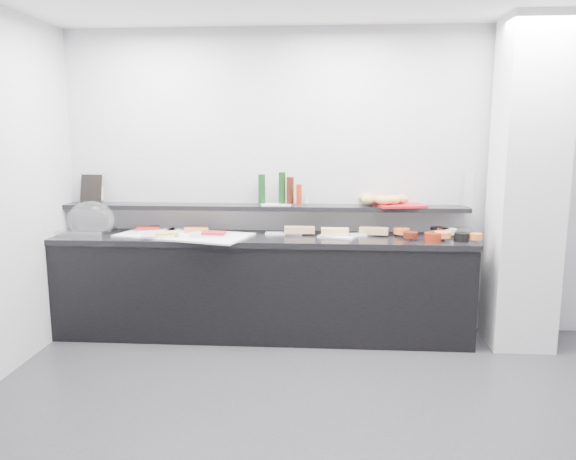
# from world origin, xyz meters

# --- Properties ---
(ground) EXTENTS (5.00, 5.00, 0.00)m
(ground) POSITION_xyz_m (0.00, 0.00, 0.00)
(ground) COLOR #2D2D30
(ground) RESTS_ON ground
(back_wall) EXTENTS (5.00, 0.02, 2.70)m
(back_wall) POSITION_xyz_m (0.00, 2.00, 1.35)
(back_wall) COLOR #AFB2B6
(back_wall) RESTS_ON ground
(column) EXTENTS (0.50, 0.50, 2.70)m
(column) POSITION_xyz_m (1.50, 1.65, 1.35)
(column) COLOR silver
(column) RESTS_ON ground
(buffet_cabinet) EXTENTS (3.60, 0.60, 0.85)m
(buffet_cabinet) POSITION_xyz_m (-0.70, 1.70, 0.42)
(buffet_cabinet) COLOR black
(buffet_cabinet) RESTS_ON ground
(counter_top) EXTENTS (3.62, 0.62, 0.05)m
(counter_top) POSITION_xyz_m (-0.70, 1.70, 0.88)
(counter_top) COLOR black
(counter_top) RESTS_ON buffet_cabinet
(wall_shelf) EXTENTS (3.60, 0.25, 0.04)m
(wall_shelf) POSITION_xyz_m (-0.70, 1.88, 1.13)
(wall_shelf) COLOR black
(wall_shelf) RESTS_ON back_wall
(cloche_base) EXTENTS (0.49, 0.34, 0.04)m
(cloche_base) POSITION_xyz_m (-2.30, 1.73, 0.92)
(cloche_base) COLOR #B5B8BC
(cloche_base) RESTS_ON counter_top
(cloche_dome) EXTENTS (0.46, 0.36, 0.34)m
(cloche_dome) POSITION_xyz_m (-2.21, 1.70, 1.03)
(cloche_dome) COLOR white
(cloche_dome) RESTS_ON cloche_base
(linen_runner) EXTENTS (1.23, 0.82, 0.01)m
(linen_runner) POSITION_xyz_m (-1.37, 1.66, 0.91)
(linen_runner) COLOR silver
(linen_runner) RESTS_ON counter_top
(platter_meat_a) EXTENTS (0.39, 0.33, 0.01)m
(platter_meat_a) POSITION_xyz_m (-1.68, 1.82, 0.92)
(platter_meat_a) COLOR white
(platter_meat_a) RESTS_ON linen_runner
(food_meat_a) EXTENTS (0.23, 0.19, 0.02)m
(food_meat_a) POSITION_xyz_m (-1.74, 1.81, 0.94)
(food_meat_a) COLOR maroon
(food_meat_a) RESTS_ON platter_meat_a
(platter_salmon) EXTENTS (0.34, 0.24, 0.01)m
(platter_salmon) POSITION_xyz_m (-1.39, 1.82, 0.92)
(platter_salmon) COLOR white
(platter_salmon) RESTS_ON linen_runner
(food_salmon) EXTENTS (0.24, 0.18, 0.02)m
(food_salmon) POSITION_xyz_m (-1.29, 1.79, 0.94)
(food_salmon) COLOR orange
(food_salmon) RESTS_ON platter_salmon
(platter_cheese) EXTENTS (0.30, 0.21, 0.01)m
(platter_cheese) POSITION_xyz_m (-1.56, 1.54, 0.92)
(platter_cheese) COLOR silver
(platter_cheese) RESTS_ON linen_runner
(food_cheese) EXTENTS (0.21, 0.17, 0.02)m
(food_cheese) POSITION_xyz_m (-1.49, 1.54, 0.94)
(food_cheese) COLOR #D5AA53
(food_cheese) RESTS_ON platter_cheese
(platter_meat_b) EXTENTS (0.36, 0.27, 0.01)m
(platter_meat_b) POSITION_xyz_m (-1.15, 1.61, 0.92)
(platter_meat_b) COLOR silver
(platter_meat_b) RESTS_ON linen_runner
(food_meat_b) EXTENTS (0.19, 0.13, 0.02)m
(food_meat_b) POSITION_xyz_m (-1.10, 1.59, 0.94)
(food_meat_b) COLOR maroon
(food_meat_b) RESTS_ON platter_meat_b
(sandwich_plate_left) EXTENTS (0.33, 0.15, 0.01)m
(sandwich_plate_left) POSITION_xyz_m (-0.51, 1.80, 0.91)
(sandwich_plate_left) COLOR silver
(sandwich_plate_left) RESTS_ON counter_top
(sandwich_food_left) EXTENTS (0.27, 0.13, 0.06)m
(sandwich_food_left) POSITION_xyz_m (-0.37, 1.79, 0.94)
(sandwich_food_left) COLOR tan
(sandwich_food_left) RESTS_ON sandwich_plate_left
(tongs_left) EXTENTS (0.15, 0.07, 0.01)m
(tongs_left) POSITION_xyz_m (-0.58, 1.77, 0.92)
(tongs_left) COLOR #B3B6BA
(tongs_left) RESTS_ON sandwich_plate_left
(sandwich_plate_mid) EXTENTS (0.33, 0.22, 0.01)m
(sandwich_plate_mid) POSITION_xyz_m (-0.05, 1.67, 0.91)
(sandwich_plate_mid) COLOR silver
(sandwich_plate_mid) RESTS_ON counter_top
(sandwich_food_mid) EXTENTS (0.24, 0.09, 0.06)m
(sandwich_food_mid) POSITION_xyz_m (-0.06, 1.71, 0.94)
(sandwich_food_mid) COLOR #D9BD72
(sandwich_food_mid) RESTS_ON sandwich_plate_mid
(tongs_mid) EXTENTS (0.16, 0.05, 0.01)m
(tongs_mid) POSITION_xyz_m (-0.10, 1.66, 0.92)
(tongs_mid) COLOR silver
(tongs_mid) RESTS_ON sandwich_plate_mid
(sandwich_plate_right) EXTENTS (0.33, 0.25, 0.01)m
(sandwich_plate_right) POSITION_xyz_m (0.20, 1.81, 0.91)
(sandwich_plate_right) COLOR white
(sandwich_plate_right) RESTS_ON counter_top
(sandwich_food_right) EXTENTS (0.26, 0.14, 0.06)m
(sandwich_food_right) POSITION_xyz_m (0.28, 1.78, 0.94)
(sandwich_food_right) COLOR tan
(sandwich_food_right) RESTS_ON sandwich_plate_right
(tongs_right) EXTENTS (0.16, 0.03, 0.01)m
(tongs_right) POSITION_xyz_m (0.23, 1.76, 0.92)
(tongs_right) COLOR silver
(tongs_right) RESTS_ON sandwich_plate_right
(bowl_glass_fruit) EXTENTS (0.18, 0.18, 0.07)m
(bowl_glass_fruit) POSITION_xyz_m (0.54, 1.81, 0.94)
(bowl_glass_fruit) COLOR white
(bowl_glass_fruit) RESTS_ON counter_top
(fill_glass_fruit) EXTENTS (0.17, 0.17, 0.05)m
(fill_glass_fruit) POSITION_xyz_m (0.51, 1.77, 0.95)
(fill_glass_fruit) COLOR orange
(fill_glass_fruit) RESTS_ON bowl_glass_fruit
(bowl_black_jam) EXTENTS (0.14, 0.14, 0.07)m
(bowl_black_jam) POSITION_xyz_m (0.84, 1.85, 0.94)
(bowl_black_jam) COLOR black
(bowl_black_jam) RESTS_ON counter_top
(fill_black_jam) EXTENTS (0.13, 0.13, 0.05)m
(fill_black_jam) POSITION_xyz_m (0.87, 1.79, 0.95)
(fill_black_jam) COLOR #601F0D
(fill_black_jam) RESTS_ON bowl_black_jam
(bowl_glass_cream) EXTENTS (0.22, 0.22, 0.07)m
(bowl_glass_cream) POSITION_xyz_m (1.05, 1.81, 0.94)
(bowl_glass_cream) COLOR silver
(bowl_glass_cream) RESTS_ON counter_top
(fill_glass_cream) EXTENTS (0.15, 0.15, 0.05)m
(fill_glass_cream) POSITION_xyz_m (0.92, 1.80, 0.95)
(fill_glass_cream) COLOR white
(fill_glass_cream) RESTS_ON bowl_glass_cream
(bowl_red_jam) EXTENTS (0.14, 0.14, 0.07)m
(bowl_red_jam) POSITION_xyz_m (0.74, 1.56, 0.94)
(bowl_red_jam) COLOR maroon
(bowl_red_jam) RESTS_ON counter_top
(fill_red_jam) EXTENTS (0.16, 0.16, 0.05)m
(fill_red_jam) POSITION_xyz_m (0.57, 1.59, 0.95)
(fill_red_jam) COLOR #4F150B
(fill_red_jam) RESTS_ON bowl_red_jam
(bowl_glass_salmon) EXTENTS (0.18, 0.18, 0.07)m
(bowl_glass_salmon) POSITION_xyz_m (0.79, 1.63, 0.94)
(bowl_glass_salmon) COLOR white
(bowl_glass_salmon) RESTS_ON counter_top
(fill_glass_salmon) EXTENTS (0.16, 0.16, 0.05)m
(fill_glass_salmon) POSITION_xyz_m (0.84, 1.62, 0.95)
(fill_glass_salmon) COLOR orange
(fill_glass_salmon) RESTS_ON bowl_glass_salmon
(bowl_black_fruit) EXTENTS (0.14, 0.14, 0.07)m
(bowl_black_fruit) POSITION_xyz_m (0.98, 1.59, 0.94)
(bowl_black_fruit) COLOR black
(bowl_black_fruit) RESTS_ON counter_top
(fill_black_fruit) EXTENTS (0.10, 0.10, 0.05)m
(fill_black_fruit) POSITION_xyz_m (1.09, 1.55, 0.95)
(fill_black_fruit) COLOR orange
(fill_black_fruit) RESTS_ON bowl_black_fruit
(framed_print) EXTENTS (0.21, 0.09, 0.26)m
(framed_print) POSITION_xyz_m (-2.30, 1.93, 1.28)
(framed_print) COLOR black
(framed_print) RESTS_ON wall_shelf
(print_art) EXTENTS (0.20, 0.09, 0.22)m
(print_art) POSITION_xyz_m (-2.31, 1.98, 1.28)
(print_art) COLOR beige
(print_art) RESTS_ON framed_print
(condiment_tray) EXTENTS (0.28, 0.20, 0.01)m
(condiment_tray) POSITION_xyz_m (-0.59, 1.89, 1.16)
(condiment_tray) COLOR white
(condiment_tray) RESTS_ON wall_shelf
(bottle_green_a) EXTENTS (0.07, 0.07, 0.26)m
(bottle_green_a) POSITION_xyz_m (-0.72, 1.91, 1.29)
(bottle_green_a) COLOR #0F3814
(bottle_green_a) RESTS_ON condiment_tray
(bottle_brown) EXTENTS (0.08, 0.08, 0.24)m
(bottle_brown) POSITION_xyz_m (-0.46, 1.88, 1.28)
(bottle_brown) COLOR #3B160A
(bottle_brown) RESTS_ON condiment_tray
(bottle_green_b) EXTENTS (0.07, 0.07, 0.28)m
(bottle_green_b) POSITION_xyz_m (-0.53, 1.90, 1.30)
(bottle_green_b) COLOR #0E3611
(bottle_green_b) RESTS_ON condiment_tray
(bottle_hot) EXTENTS (0.06, 0.06, 0.18)m
(bottle_hot) POSITION_xyz_m (-0.38, 1.83, 1.25)
(bottle_hot) COLOR #A3210B
(bottle_hot) RESTS_ON condiment_tray
(shaker_salt) EXTENTS (0.03, 0.03, 0.07)m
(shaker_salt) POSITION_xyz_m (-0.42, 1.92, 1.20)
(shaker_salt) COLOR silver
(shaker_salt) RESTS_ON condiment_tray
(shaker_pepper) EXTENTS (0.05, 0.05, 0.07)m
(shaker_pepper) POSITION_xyz_m (-0.32, 1.91, 1.20)
(shaker_pepper) COLOR silver
(shaker_pepper) RESTS_ON condiment_tray
(bread_tray) EXTENTS (0.45, 0.36, 0.02)m
(bread_tray) POSITION_xyz_m (0.51, 1.86, 1.16)
(bread_tray) COLOR #A8121A
(bread_tray) RESTS_ON wall_shelf
(bread_roll_nw) EXTENTS (0.15, 0.10, 0.08)m
(bread_roll_nw) POSITION_xyz_m (0.22, 1.98, 1.21)
(bread_roll_nw) COLOR #B99746
(bread_roll_nw) RESTS_ON bread_tray
(bread_roll_n) EXTENTS (0.16, 0.11, 0.08)m
(bread_roll_n) POSITION_xyz_m (0.34, 1.94, 1.21)
(bread_roll_n) COLOR #B47044
(bread_roll_n) RESTS_ON bread_tray
(bread_roll_ne) EXTENTS (0.15, 0.12, 0.08)m
(bread_roll_ne) POSITION_xyz_m (0.53, 1.91, 1.21)
(bread_roll_ne) COLOR #C97F4C
(bread_roll_ne) RESTS_ON bread_tray
(bread_roll_sw) EXTENTS (0.14, 0.12, 0.08)m
(bread_roll_sw) POSITION_xyz_m (0.22, 1.83, 1.21)
(bread_roll_sw) COLOR tan
(bread_roll_sw) RESTS_ON bread_tray
(bread_roll_s) EXTENTS (0.18, 0.15, 0.08)m
(bread_roll_s) POSITION_xyz_m (0.35, 1.81, 1.21)
(bread_roll_s) COLOR tan
(bread_roll_s) RESTS_ON bread_tray
(bread_roll_se) EXTENTS (0.16, 0.13, 0.08)m
(bread_roll_se) POSITION_xyz_m (0.44, 1.85, 1.21)
(bread_roll_se) COLOR gold
(bread_roll_se) RESTS_ON bread_tray
(bread_roll_midw) EXTENTS (0.16, 0.13, 0.08)m
(bread_roll_midw) POSITION_xyz_m (0.28, 1.87, 1.21)
(bread_roll_midw) COLOR #B47944
(bread_roll_midw) RESTS_ON bread_tray
(bread_roll_mide) EXTENTS (0.16, 0.14, 0.08)m
(bread_roll_mide) POSITION_xyz_m (0.44, 1.89, 1.21)
(bread_roll_mide) COLOR #BD7548
(bread_roll_mide) RESTS_ON bread_tray
(carafe) EXTENTS (0.14, 0.14, 0.30)m
(carafe) POSITION_xyz_m (1.10, 1.89, 1.30)
(carafe) COLOR white
(carafe) RESTS_ON wall_shelf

